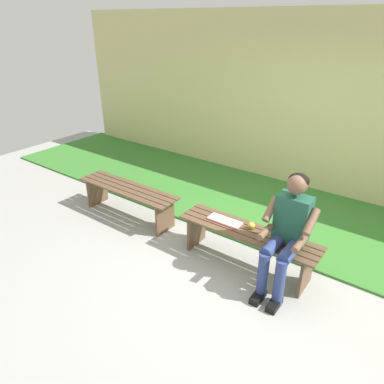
{
  "coord_description": "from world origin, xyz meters",
  "views": [
    {
      "loc": [
        -1.45,
        3.06,
        2.61
      ],
      "look_at": [
        0.67,
        0.15,
        0.82
      ],
      "focal_mm": 32.73,
      "sensor_mm": 36.0,
      "label": 1
    }
  ],
  "objects_px": {
    "apple": "(251,226)",
    "book_open": "(225,221)",
    "bench_near": "(247,239)",
    "bench_far": "(128,195)",
    "person_seated": "(287,230)"
  },
  "relations": [
    {
      "from": "bench_far",
      "to": "apple",
      "type": "bearing_deg",
      "value": -178.17
    },
    {
      "from": "bench_far",
      "to": "book_open",
      "type": "distance_m",
      "value": 1.6
    },
    {
      "from": "bench_far",
      "to": "person_seated",
      "type": "relative_size",
      "value": 1.26
    },
    {
      "from": "person_seated",
      "to": "bench_near",
      "type": "bearing_deg",
      "value": -12.14
    },
    {
      "from": "bench_near",
      "to": "person_seated",
      "type": "height_order",
      "value": "person_seated"
    },
    {
      "from": "bench_near",
      "to": "apple",
      "type": "distance_m",
      "value": 0.17
    },
    {
      "from": "bench_near",
      "to": "book_open",
      "type": "distance_m",
      "value": 0.34
    },
    {
      "from": "bench_near",
      "to": "bench_far",
      "type": "height_order",
      "value": "same"
    },
    {
      "from": "bench_far",
      "to": "person_seated",
      "type": "distance_m",
      "value": 2.41
    },
    {
      "from": "bench_far",
      "to": "book_open",
      "type": "bearing_deg",
      "value": -179.56
    },
    {
      "from": "bench_near",
      "to": "apple",
      "type": "bearing_deg",
      "value": -98.75
    },
    {
      "from": "bench_near",
      "to": "bench_far",
      "type": "xyz_separation_m",
      "value": [
        1.91,
        0.0,
        -0.0
      ]
    },
    {
      "from": "bench_near",
      "to": "person_seated",
      "type": "xyz_separation_m",
      "value": [
        -0.47,
        0.1,
        0.35
      ]
    },
    {
      "from": "apple",
      "to": "book_open",
      "type": "height_order",
      "value": "apple"
    },
    {
      "from": "bench_near",
      "to": "book_open",
      "type": "bearing_deg",
      "value": -2.26
    }
  ]
}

